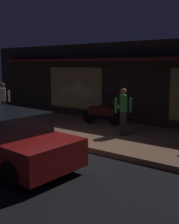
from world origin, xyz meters
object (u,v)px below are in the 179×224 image
Objects in this scene: person_bystander at (123,111)px; person_photographer at (3,100)px; parked_car_across at (7,138)px; motorcycle at (103,113)px.

person_photographer is at bearing -173.07° from person_bystander.
parked_car_across is at bearing -35.59° from person_photographer.
parked_car_across is (-1.20, -4.07, -0.32)m from person_bystander.
person_photographer and person_bystander have the same top height.
person_photographer reaches higher than motorcycle.
motorcycle is at bearing 94.45° from parked_car_across.
parked_car_across reaches higher than motorcycle.
person_photographer is at bearing 144.41° from parked_car_across.
motorcycle is 1.00× the size of person_photographer.
person_photographer is 5.77m from parked_car_across.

